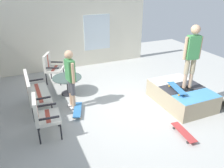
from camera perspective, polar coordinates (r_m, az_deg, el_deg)
The scene contains 12 objects.
ground_plane at distance 6.57m, azimuth 4.26°, elevation -6.01°, with size 12.00×12.00×0.10m, color #B2B2AD.
house_facade at distance 9.23m, azimuth -9.35°, elevation 12.43°, with size 0.23×6.00×2.71m.
skate_ramp at distance 6.88m, azimuth 17.22°, elevation -2.65°, with size 1.79×1.95×0.53m.
patio_bench at distance 6.42m, azimuth -19.17°, elevation -1.48°, with size 1.25×0.56×1.02m.
patio_chair_near_house at distance 8.07m, azimuth -15.17°, elevation 4.51°, with size 0.80×0.76×1.02m.
patio_chair_by_wall at distance 5.31m, azimuth -17.26°, elevation -7.10°, with size 0.66×0.59×1.02m.
patio_table at distance 7.17m, azimuth -11.19°, elevation 0.46°, with size 0.90×0.90×0.57m.
person_watching at distance 6.15m, azimuth -10.45°, elevation 2.08°, with size 0.48×0.28×1.68m.
person_skater at distance 6.29m, azimuth 19.57°, elevation 7.40°, with size 0.30×0.47×1.78m.
skateboard_by_bench at distance 6.27m, azimuth -8.70°, elevation -6.50°, with size 0.82×0.46×0.10m.
skateboard_spare at distance 5.64m, azimuth 17.61°, elevation -11.53°, with size 0.81×0.27×0.10m.
skateboard_on_ramp at distance 6.42m, azimuth 16.05°, elevation -1.03°, with size 0.82×0.35×0.10m.
Camera 1 is at (-4.95, 2.66, 3.36)m, focal length 36.20 mm.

